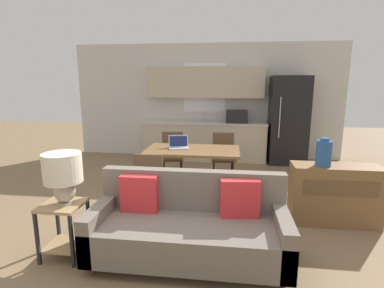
# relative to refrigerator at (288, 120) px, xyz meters

# --- Properties ---
(ground_plane) EXTENTS (20.00, 20.00, 0.00)m
(ground_plane) POSITION_rel_refrigerator_xyz_m (-1.87, -4.23, -0.97)
(ground_plane) COLOR #7F6647
(wall_back) EXTENTS (6.40, 0.07, 2.70)m
(wall_back) POSITION_rel_refrigerator_xyz_m (-1.87, 0.40, 0.38)
(wall_back) COLOR silver
(wall_back) RESTS_ON ground_plane
(kitchen_counter) EXTENTS (2.85, 0.65, 2.15)m
(kitchen_counter) POSITION_rel_refrigerator_xyz_m (-1.86, 0.10, -0.13)
(kitchen_counter) COLOR beige
(kitchen_counter) RESTS_ON ground_plane
(refrigerator) EXTENTS (0.81, 0.73, 1.95)m
(refrigerator) POSITION_rel_refrigerator_xyz_m (0.00, 0.00, 0.00)
(refrigerator) COLOR black
(refrigerator) RESTS_ON ground_plane
(dining_table) EXTENTS (1.48, 0.82, 0.76)m
(dining_table) POSITION_rel_refrigerator_xyz_m (-1.87, -2.23, -0.28)
(dining_table) COLOR brown
(dining_table) RESTS_ON ground_plane
(couch) EXTENTS (1.98, 0.80, 0.89)m
(couch) POSITION_rel_refrigerator_xyz_m (-1.67, -4.04, -0.63)
(couch) COLOR #3D2D1E
(couch) RESTS_ON ground_plane
(side_table) EXTENTS (0.41, 0.41, 0.59)m
(side_table) POSITION_rel_refrigerator_xyz_m (-2.98, -4.17, -0.58)
(side_table) COLOR tan
(side_table) RESTS_ON ground_plane
(table_lamp) EXTENTS (0.38, 0.38, 0.53)m
(table_lamp) POSITION_rel_refrigerator_xyz_m (-2.95, -4.15, -0.05)
(table_lamp) COLOR #B2A893
(table_lamp) RESTS_ON side_table
(credenza) EXTENTS (1.10, 0.40, 0.78)m
(credenza) POSITION_rel_refrigerator_xyz_m (0.08, -3.00, -0.58)
(credenza) COLOR brown
(credenza) RESTS_ON ground_plane
(vase) EXTENTS (0.19, 0.19, 0.36)m
(vase) POSITION_rel_refrigerator_xyz_m (-0.11, -3.04, -0.03)
(vase) COLOR #234C84
(vase) RESTS_ON credenza
(dining_chair_far_left) EXTENTS (0.47, 0.47, 0.88)m
(dining_chair_far_left) POSITION_rel_refrigerator_xyz_m (-2.35, -1.47, -0.49)
(dining_chair_far_left) COLOR brown
(dining_chair_far_left) RESTS_ON ground_plane
(dining_chair_near_left) EXTENTS (0.43, 0.43, 0.88)m
(dining_chair_near_left) POSITION_rel_refrigerator_xyz_m (-2.34, -3.02, -0.49)
(dining_chair_near_left) COLOR brown
(dining_chair_near_left) RESTS_ON ground_plane
(dining_chair_far_right) EXTENTS (0.44, 0.44, 0.88)m
(dining_chair_far_right) POSITION_rel_refrigerator_xyz_m (-1.40, -1.43, -0.49)
(dining_chair_far_right) COLOR brown
(dining_chair_far_right) RESTS_ON ground_plane
(laptop) EXTENTS (0.37, 0.32, 0.20)m
(laptop) POSITION_rel_refrigerator_xyz_m (-2.11, -2.17, -0.16)
(laptop) COLOR #B7BABC
(laptop) RESTS_ON dining_table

